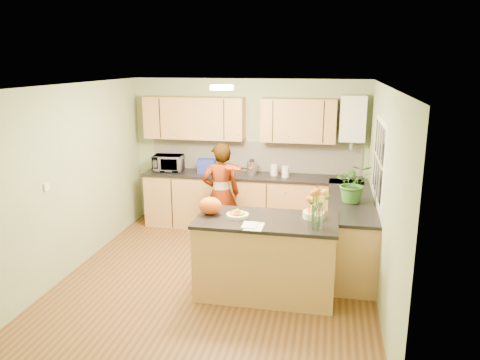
# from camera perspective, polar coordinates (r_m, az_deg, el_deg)

# --- Properties ---
(floor) EXTENTS (4.50, 4.50, 0.00)m
(floor) POSITION_cam_1_polar(r_m,az_deg,el_deg) (6.33, -2.65, -11.79)
(floor) COLOR #553318
(floor) RESTS_ON ground
(ceiling) EXTENTS (4.00, 4.50, 0.02)m
(ceiling) POSITION_cam_1_polar(r_m,az_deg,el_deg) (5.69, -2.95, 11.44)
(ceiling) COLOR white
(ceiling) RESTS_ON wall_back
(wall_back) EXTENTS (4.00, 0.02, 2.50)m
(wall_back) POSITION_cam_1_polar(r_m,az_deg,el_deg) (8.03, 1.04, 3.32)
(wall_back) COLOR gray
(wall_back) RESTS_ON floor
(wall_front) EXTENTS (4.00, 0.02, 2.50)m
(wall_front) POSITION_cam_1_polar(r_m,az_deg,el_deg) (3.86, -10.90, -9.39)
(wall_front) COLOR gray
(wall_front) RESTS_ON floor
(wall_left) EXTENTS (0.02, 4.50, 2.50)m
(wall_left) POSITION_cam_1_polar(r_m,az_deg,el_deg) (6.64, -19.79, 0.11)
(wall_left) COLOR gray
(wall_left) RESTS_ON floor
(wall_right) EXTENTS (0.02, 4.50, 2.50)m
(wall_right) POSITION_cam_1_polar(r_m,az_deg,el_deg) (5.76, 16.93, -1.77)
(wall_right) COLOR gray
(wall_right) RESTS_ON floor
(back_counter) EXTENTS (3.64, 0.62, 0.94)m
(back_counter) POSITION_cam_1_polar(r_m,az_deg,el_deg) (7.92, 1.35, -2.66)
(back_counter) COLOR #B87E49
(back_counter) RESTS_ON floor
(right_counter) EXTENTS (0.62, 2.24, 0.94)m
(right_counter) POSITION_cam_1_polar(r_m,az_deg,el_deg) (6.78, 13.24, -6.02)
(right_counter) COLOR #B87E49
(right_counter) RESTS_ON floor
(splashback) EXTENTS (3.60, 0.02, 0.52)m
(splashback) POSITION_cam_1_polar(r_m,az_deg,el_deg) (8.01, 1.73, 2.92)
(splashback) COLOR silver
(splashback) RESTS_ON back_counter
(upper_cabinets) EXTENTS (3.20, 0.34, 0.70)m
(upper_cabinets) POSITION_cam_1_polar(r_m,az_deg,el_deg) (7.81, -0.44, 7.46)
(upper_cabinets) COLOR #B87E49
(upper_cabinets) RESTS_ON wall_back
(boiler) EXTENTS (0.40, 0.30, 0.86)m
(boiler) POSITION_cam_1_polar(r_m,az_deg,el_deg) (7.66, 13.57, 7.28)
(boiler) COLOR white
(boiler) RESTS_ON wall_back
(window_right) EXTENTS (0.01, 1.30, 1.05)m
(window_right) POSITION_cam_1_polar(r_m,az_deg,el_deg) (6.27, 16.55, 2.37)
(window_right) COLOR white
(window_right) RESTS_ON wall_right
(light_switch) EXTENTS (0.02, 0.09, 0.09)m
(light_switch) POSITION_cam_1_polar(r_m,az_deg,el_deg) (6.13, -22.53, -0.80)
(light_switch) COLOR white
(light_switch) RESTS_ON wall_left
(ceiling_lamp) EXTENTS (0.30, 0.30, 0.07)m
(ceiling_lamp) POSITION_cam_1_polar(r_m,az_deg,el_deg) (5.98, -2.24, 11.22)
(ceiling_lamp) COLOR #FFEABF
(ceiling_lamp) RESTS_ON ceiling
(peninsula_island) EXTENTS (1.68, 0.86, 0.96)m
(peninsula_island) POSITION_cam_1_polar(r_m,az_deg,el_deg) (5.75, 3.17, -9.27)
(peninsula_island) COLOR #B87E49
(peninsula_island) RESTS_ON floor
(fruit_dish) EXTENTS (0.27, 0.27, 0.09)m
(fruit_dish) POSITION_cam_1_polar(r_m,az_deg,el_deg) (5.62, -0.30, -4.16)
(fruit_dish) COLOR #F2E6C1
(fruit_dish) RESTS_ON peninsula_island
(orange_bowl) EXTENTS (0.26, 0.26, 0.15)m
(orange_bowl) POSITION_cam_1_polar(r_m,az_deg,el_deg) (5.66, 8.99, -3.94)
(orange_bowl) COLOR #F2E6C1
(orange_bowl) RESTS_ON peninsula_island
(flower_vase) EXTENTS (0.29, 0.29, 0.54)m
(flower_vase) POSITION_cam_1_polar(r_m,az_deg,el_deg) (5.26, 9.51, -2.06)
(flower_vase) COLOR silver
(flower_vase) RESTS_ON peninsula_island
(orange_bag) EXTENTS (0.36, 0.34, 0.21)m
(orange_bag) POSITION_cam_1_polar(r_m,az_deg,el_deg) (5.72, -3.65, -3.14)
(orange_bag) COLOR #F35A14
(orange_bag) RESTS_ON peninsula_island
(papers) EXTENTS (0.21, 0.28, 0.01)m
(papers) POSITION_cam_1_polar(r_m,az_deg,el_deg) (5.31, 1.71, -5.67)
(papers) COLOR white
(papers) RESTS_ON peninsula_island
(violinist) EXTENTS (0.68, 0.55, 1.60)m
(violinist) POSITION_cam_1_polar(r_m,az_deg,el_deg) (7.17, -2.35, -1.74)
(violinist) COLOR #E4A78B
(violinist) RESTS_ON floor
(violin) EXTENTS (0.61, 0.53, 0.15)m
(violin) POSITION_cam_1_polar(r_m,az_deg,el_deg) (6.80, -1.18, 1.55)
(violin) COLOR #561905
(violin) RESTS_ON violinist
(microwave) EXTENTS (0.52, 0.37, 0.27)m
(microwave) POSITION_cam_1_polar(r_m,az_deg,el_deg) (8.14, -8.73, 2.07)
(microwave) COLOR white
(microwave) RESTS_ON back_counter
(blue_box) EXTENTS (0.32, 0.25, 0.24)m
(blue_box) POSITION_cam_1_polar(r_m,az_deg,el_deg) (7.92, -4.07, 1.71)
(blue_box) COLOR #212D99
(blue_box) RESTS_ON back_counter
(kettle) EXTENTS (0.17, 0.17, 0.31)m
(kettle) POSITION_cam_1_polar(r_m,az_deg,el_deg) (7.78, 1.43, 1.58)
(kettle) COLOR #ACACB1
(kettle) RESTS_ON back_counter
(jar_cream) EXTENTS (0.14, 0.14, 0.18)m
(jar_cream) POSITION_cam_1_polar(r_m,az_deg,el_deg) (7.76, 4.18, 1.24)
(jar_cream) COLOR #F2E6C1
(jar_cream) RESTS_ON back_counter
(jar_white) EXTENTS (0.14, 0.14, 0.18)m
(jar_white) POSITION_cam_1_polar(r_m,az_deg,el_deg) (7.65, 5.56, 1.01)
(jar_white) COLOR white
(jar_white) RESTS_ON back_counter
(potted_plant) EXTENTS (0.50, 0.44, 0.54)m
(potted_plant) POSITION_cam_1_polar(r_m,az_deg,el_deg) (6.39, 13.67, -0.35)
(potted_plant) COLOR #336B23
(potted_plant) RESTS_ON right_counter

